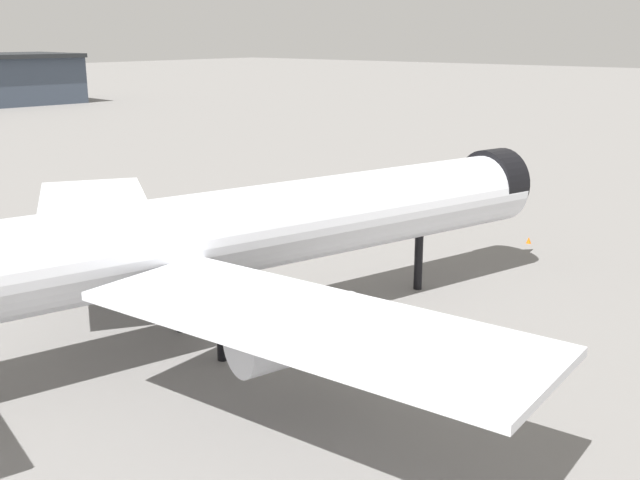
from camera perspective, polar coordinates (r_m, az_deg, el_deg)
ground at (r=53.30m, az=-4.99°, el=-7.06°), size 900.00×900.00×0.00m
airliner_near_gate at (r=50.65m, az=-6.98°, el=0.41°), size 59.72×53.51×16.59m
baggage_tug_wing at (r=85.23m, az=-15.61°, el=1.66°), size 3.16×3.56×1.85m
traffic_cone_near_nose at (r=83.56m, az=7.54°, el=1.39°), size 0.55×0.55×0.68m
traffic_cone_wingtip at (r=78.27m, az=15.43°, el=-0.01°), size 0.50×0.50×0.63m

